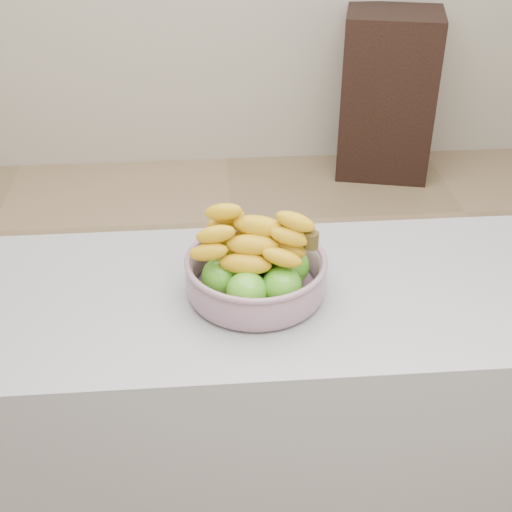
{
  "coord_description": "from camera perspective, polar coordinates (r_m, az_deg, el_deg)",
  "views": [
    {
      "loc": [
        -0.14,
        -1.97,
        1.87
      ],
      "look_at": [
        -0.03,
        -0.64,
        1.0
      ],
      "focal_mm": 50.0,
      "sensor_mm": 36.0,
      "label": 1
    }
  ],
  "objects": [
    {
      "name": "ground",
      "position": [
        2.72,
        -0.45,
        -10.42
      ],
      "size": [
        4.0,
        4.0,
        0.0
      ],
      "primitive_type": "plane",
      "color": "#977C5C",
      "rests_on": "ground"
    },
    {
      "name": "counter",
      "position": [
        1.95,
        0.9,
        -13.63
      ],
      "size": [
        2.0,
        0.6,
        0.9
      ],
      "primitive_type": "cube",
      "color": "gray",
      "rests_on": "ground"
    },
    {
      "name": "cabinet",
      "position": [
        4.14,
        10.48,
        12.55
      ],
      "size": [
        0.59,
        0.51,
        0.91
      ],
      "primitive_type": "cube",
      "rotation": [
        0.0,
        0.0,
        -0.23
      ],
      "color": "black",
      "rests_on": "ground"
    },
    {
      "name": "fruit_bowl",
      "position": [
        1.61,
        -0.01,
        -1.1
      ],
      "size": [
        0.32,
        0.32,
        0.2
      ],
      "rotation": [
        0.0,
        0.0,
        -0.34
      ],
      "color": "#8F96AB",
      "rests_on": "counter"
    }
  ]
}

